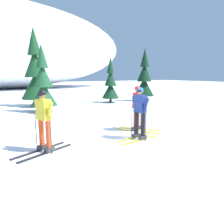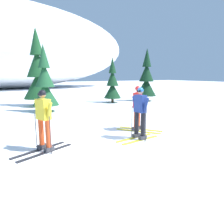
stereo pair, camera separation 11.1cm
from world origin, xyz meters
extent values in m
plane|color=white|center=(0.00, 0.00, 0.00)|extent=(120.00, 120.00, 0.00)
cube|color=gold|center=(1.13, -0.49, 0.01)|extent=(1.58, 0.33, 0.03)
cube|color=gold|center=(1.09, -0.18, 0.01)|extent=(1.58, 0.33, 0.03)
cube|color=#38383D|center=(1.23, -0.48, 0.09)|extent=(0.30, 0.18, 0.12)
cube|color=#38383D|center=(1.19, -0.17, 0.09)|extent=(0.30, 0.18, 0.12)
cylinder|color=black|center=(1.23, -0.48, 0.55)|extent=(0.15, 0.15, 0.79)
cylinder|color=black|center=(1.19, -0.17, 0.55)|extent=(0.15, 0.15, 0.79)
cube|color=navy|center=(1.21, -0.32, 1.24)|extent=(0.29, 0.43, 0.59)
cylinder|color=navy|center=(1.25, -0.57, 1.18)|extent=(0.14, 0.29, 0.58)
cylinder|color=navy|center=(1.17, -0.08, 1.18)|extent=(0.14, 0.29, 0.58)
sphere|color=tan|center=(1.21, -0.32, 1.66)|extent=(0.19, 0.19, 0.19)
sphere|color=#2366B2|center=(1.21, -0.32, 1.69)|extent=(0.21, 0.21, 0.21)
cube|color=black|center=(1.13, -0.34, 1.67)|extent=(0.06, 0.15, 0.07)
cylinder|color=#2D2D33|center=(1.20, -0.67, 0.56)|extent=(0.02, 0.02, 1.12)
cylinder|color=#2D2D33|center=(1.20, -0.67, 0.06)|extent=(0.07, 0.07, 0.01)
cylinder|color=#2D2D33|center=(1.10, 0.00, 0.56)|extent=(0.02, 0.02, 1.12)
cylinder|color=#2D2D33|center=(1.10, 0.00, 0.06)|extent=(0.07, 0.07, 0.01)
cube|color=black|center=(-1.90, -0.13, 0.01)|extent=(1.65, 0.80, 0.03)
cube|color=black|center=(-2.04, 0.18, 0.01)|extent=(1.65, 0.80, 0.03)
cube|color=#38383D|center=(-1.81, -0.09, 0.09)|extent=(0.31, 0.24, 0.12)
cube|color=#38383D|center=(-1.95, 0.22, 0.09)|extent=(0.31, 0.24, 0.12)
cylinder|color=#DB471E|center=(-1.81, -0.09, 0.55)|extent=(0.15, 0.15, 0.79)
cylinder|color=#DB471E|center=(-1.95, 0.22, 0.55)|extent=(0.15, 0.15, 0.79)
cube|color=yellow|center=(-1.88, 0.07, 1.23)|extent=(0.39, 0.49, 0.58)
cylinder|color=yellow|center=(-1.77, -0.18, 1.18)|extent=(0.20, 0.29, 0.58)
cylinder|color=yellow|center=(-1.98, 0.31, 1.18)|extent=(0.20, 0.29, 0.58)
sphere|color=#A37556|center=(-1.88, 0.07, 1.65)|extent=(0.19, 0.19, 0.19)
sphere|color=black|center=(-1.88, 0.07, 1.68)|extent=(0.21, 0.21, 0.21)
cube|color=black|center=(-1.95, 0.03, 1.66)|extent=(0.09, 0.15, 0.07)
cylinder|color=#2D2D33|center=(-1.79, -0.28, 0.54)|extent=(0.02, 0.02, 1.08)
cylinder|color=#2D2D33|center=(-1.79, -0.28, 0.06)|extent=(0.07, 0.07, 0.01)
cylinder|color=#2D2D33|center=(-2.08, 0.37, 0.54)|extent=(0.02, 0.02, 1.08)
cylinder|color=#2D2D33|center=(-2.08, 0.37, 0.06)|extent=(0.07, 0.07, 0.01)
cube|color=gold|center=(1.98, 0.67, 0.01)|extent=(1.17, 1.47, 0.03)
cube|color=gold|center=(1.71, 0.46, 0.01)|extent=(1.17, 1.47, 0.03)
cube|color=#38383D|center=(1.92, 0.75, 0.09)|extent=(0.28, 0.31, 0.12)
cube|color=#38383D|center=(1.64, 0.54, 0.09)|extent=(0.28, 0.31, 0.12)
cylinder|color=#DB471E|center=(1.92, 0.75, 0.54)|extent=(0.15, 0.15, 0.79)
cylinder|color=#DB471E|center=(1.64, 0.54, 0.54)|extent=(0.15, 0.15, 0.79)
cube|color=red|center=(1.78, 0.64, 1.23)|extent=(0.49, 0.46, 0.58)
cylinder|color=red|center=(1.99, 0.81, 1.17)|extent=(0.28, 0.25, 0.58)
cylinder|color=red|center=(1.57, 0.48, 1.17)|extent=(0.28, 0.25, 0.58)
sphere|color=tan|center=(1.78, 0.64, 1.64)|extent=(0.19, 0.19, 0.19)
sphere|color=red|center=(1.78, 0.64, 1.67)|extent=(0.21, 0.21, 0.21)
cube|color=black|center=(1.83, 0.58, 1.65)|extent=(0.14, 0.12, 0.07)
cylinder|color=#2D2D33|center=(2.10, 0.82, 0.59)|extent=(0.02, 0.02, 1.17)
cylinder|color=#2D2D33|center=(2.10, 0.82, 0.06)|extent=(0.07, 0.07, 0.01)
cylinder|color=#2D2D33|center=(1.53, 0.37, 0.59)|extent=(0.02, 0.02, 1.17)
cylinder|color=#2D2D33|center=(1.53, 0.37, 0.06)|extent=(0.07, 0.07, 0.01)
cylinder|color=#47301E|center=(-0.60, 6.69, 0.27)|extent=(0.21, 0.21, 0.53)
cone|color=#1E512D|center=(-0.60, 6.69, 1.08)|extent=(1.53, 1.53, 1.37)
cone|color=#1E512D|center=(-0.60, 6.69, 2.18)|extent=(1.10, 1.10, 1.37)
cone|color=#1E512D|center=(-0.60, 6.69, 3.27)|extent=(0.67, 0.67, 1.37)
cylinder|color=#47301E|center=(-0.55, 9.34, 0.36)|extent=(0.29, 0.29, 0.73)
cone|color=#194723|center=(-0.55, 9.34, 1.48)|extent=(2.08, 2.08, 1.87)
cone|color=#194723|center=(-0.55, 9.34, 2.97)|extent=(1.50, 1.50, 1.87)
cone|color=#194723|center=(-0.55, 9.34, 4.46)|extent=(0.92, 0.92, 1.87)
cylinder|color=#47301E|center=(4.90, 8.48, 0.24)|extent=(0.19, 0.19, 0.48)
cone|color=#14381E|center=(4.90, 8.48, 0.97)|extent=(1.37, 1.37, 1.23)
cone|color=#14381E|center=(4.90, 8.48, 1.95)|extent=(0.99, 0.99, 1.23)
cone|color=#14381E|center=(4.90, 8.48, 2.93)|extent=(0.60, 0.60, 1.23)
cylinder|color=#47301E|center=(7.93, 8.07, 0.29)|extent=(0.24, 0.24, 0.59)
cone|color=black|center=(7.93, 8.07, 1.19)|extent=(1.68, 1.68, 1.51)
cone|color=black|center=(7.93, 8.07, 2.40)|extent=(1.21, 1.21, 1.51)
cone|color=black|center=(7.93, 8.07, 3.61)|extent=(0.74, 0.74, 1.51)
camera|label=1|loc=(-2.96, -5.83, 2.20)|focal=32.76mm
camera|label=2|loc=(-2.86, -5.88, 2.20)|focal=32.76mm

